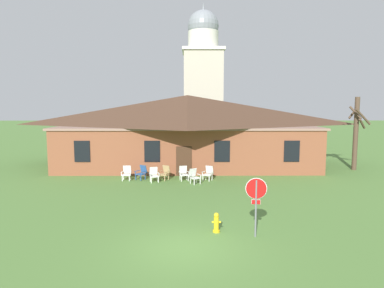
{
  "coord_description": "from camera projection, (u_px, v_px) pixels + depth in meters",
  "views": [
    {
      "loc": [
        0.19,
        -11.48,
        4.99
      ],
      "look_at": [
        0.31,
        7.82,
        2.79
      ],
      "focal_mm": 31.98,
      "sensor_mm": 36.0,
      "label": 1
    }
  ],
  "objects": [
    {
      "name": "stop_sign",
      "position": [
        256.0,
        196.0,
        12.84
      ],
      "size": [
        0.8,
        0.12,
        2.28
      ],
      "color": "slate",
      "rests_on": "ground"
    },
    {
      "name": "dome_tower",
      "position": [
        203.0,
        81.0,
        43.46
      ],
      "size": [
        5.18,
        5.18,
        17.68
      ],
      "color": "#BCB29E",
      "rests_on": "ground"
    },
    {
      "name": "lawn_chair_near_door",
      "position": [
        142.0,
        172.0,
        23.0
      ],
      "size": [
        0.85,
        0.87,
        0.96
      ],
      "color": "#2D5693",
      "rests_on": "ground"
    },
    {
      "name": "brick_building",
      "position": [
        188.0,
        129.0,
        28.89
      ],
      "size": [
        20.48,
        10.4,
        5.83
      ],
      "color": "brown",
      "rests_on": "ground"
    },
    {
      "name": "fire_hydrant",
      "position": [
        216.0,
        223.0,
        13.45
      ],
      "size": [
        0.36,
        0.28,
        0.79
      ],
      "color": "gold",
      "rests_on": "ground"
    },
    {
      "name": "lawn_chair_under_eave",
      "position": [
        208.0,
        173.0,
        22.76
      ],
      "size": [
        0.82,
        0.86,
        0.96
      ],
      "color": "silver",
      "rests_on": "ground"
    },
    {
      "name": "lawn_chair_far_side",
      "position": [
        194.0,
        176.0,
        21.79
      ],
      "size": [
        0.84,
        0.87,
        0.96
      ],
      "color": "silver",
      "rests_on": "ground"
    },
    {
      "name": "lawn_chair_by_porch",
      "position": [
        127.0,
        173.0,
        22.82
      ],
      "size": [
        0.64,
        0.67,
        0.96
      ],
      "color": "white",
      "rests_on": "ground"
    },
    {
      "name": "ground_plane",
      "position": [
        184.0,
        248.0,
        11.97
      ],
      "size": [
        200.0,
        200.0,
        0.0
      ],
      "primitive_type": "plane",
      "color": "#517A38"
    },
    {
      "name": "bare_tree_beside_building",
      "position": [
        356.0,
        131.0,
        26.13
      ],
      "size": [
        1.55,
        1.39,
        5.61
      ],
      "color": "brown",
      "rests_on": "ground"
    },
    {
      "name": "lawn_chair_left_end",
      "position": [
        154.0,
        174.0,
        22.31
      ],
      "size": [
        0.74,
        0.78,
        0.96
      ],
      "color": "silver",
      "rests_on": "ground"
    },
    {
      "name": "lawn_chair_right_end",
      "position": [
        184.0,
        173.0,
        22.76
      ],
      "size": [
        0.73,
        0.78,
        0.96
      ],
      "color": "silver",
      "rests_on": "ground"
    },
    {
      "name": "lawn_chair_middle",
      "position": [
        165.0,
        172.0,
        22.92
      ],
      "size": [
        0.83,
        0.86,
        0.96
      ],
      "color": "tan",
      "rests_on": "ground"
    }
  ]
}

